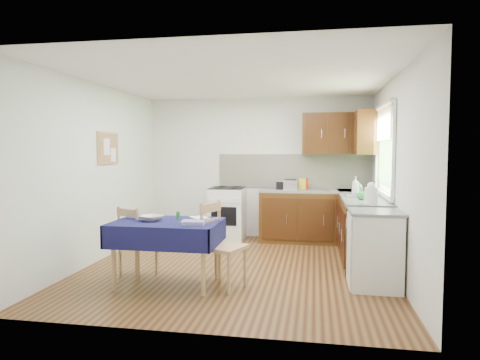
% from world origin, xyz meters
% --- Properties ---
extents(floor, '(4.20, 4.20, 0.00)m').
position_xyz_m(floor, '(0.00, 0.00, 0.00)').
color(floor, '#431F11').
rests_on(floor, ground).
extents(ceiling, '(4.00, 4.20, 0.02)m').
position_xyz_m(ceiling, '(0.00, 0.00, 2.50)').
color(ceiling, white).
rests_on(ceiling, wall_back).
extents(wall_back, '(4.00, 0.02, 2.50)m').
position_xyz_m(wall_back, '(0.00, 2.10, 1.25)').
color(wall_back, silver).
rests_on(wall_back, ground).
extents(wall_front, '(4.00, 0.02, 2.50)m').
position_xyz_m(wall_front, '(0.00, -2.10, 1.25)').
color(wall_front, silver).
rests_on(wall_front, ground).
extents(wall_left, '(0.02, 4.20, 2.50)m').
position_xyz_m(wall_left, '(-2.00, 0.00, 1.25)').
color(wall_left, silver).
rests_on(wall_left, ground).
extents(wall_right, '(0.02, 4.20, 2.50)m').
position_xyz_m(wall_right, '(2.00, 0.00, 1.25)').
color(wall_right, silver).
rests_on(wall_right, ground).
extents(base_cabinets, '(1.90, 2.30, 0.86)m').
position_xyz_m(base_cabinets, '(1.36, 1.26, 0.43)').
color(base_cabinets, '#301C08').
rests_on(base_cabinets, ground).
extents(worktop_back, '(1.90, 0.60, 0.04)m').
position_xyz_m(worktop_back, '(1.05, 1.80, 0.88)').
color(worktop_back, slate).
rests_on(worktop_back, base_cabinets).
extents(worktop_right, '(0.60, 1.70, 0.04)m').
position_xyz_m(worktop_right, '(1.70, 0.65, 0.88)').
color(worktop_right, slate).
rests_on(worktop_right, base_cabinets).
extents(worktop_corner, '(0.60, 0.60, 0.04)m').
position_xyz_m(worktop_corner, '(1.70, 1.80, 0.88)').
color(worktop_corner, slate).
rests_on(worktop_corner, base_cabinets).
extents(splashback, '(2.70, 0.02, 0.60)m').
position_xyz_m(splashback, '(0.65, 2.08, 1.20)').
color(splashback, beige).
rests_on(splashback, wall_back).
extents(upper_cabinets, '(1.20, 0.85, 0.70)m').
position_xyz_m(upper_cabinets, '(1.52, 1.80, 1.85)').
color(upper_cabinets, '#301C08').
rests_on(upper_cabinets, wall_back).
extents(stove, '(0.60, 0.61, 0.92)m').
position_xyz_m(stove, '(-0.50, 1.80, 0.46)').
color(stove, white).
rests_on(stove, ground).
extents(window, '(0.04, 1.48, 1.26)m').
position_xyz_m(window, '(1.97, 0.70, 1.65)').
color(window, '#2B4E20').
rests_on(window, wall_right).
extents(fridge, '(0.58, 0.60, 0.89)m').
position_xyz_m(fridge, '(1.70, -0.55, 0.44)').
color(fridge, white).
rests_on(fridge, ground).
extents(corkboard, '(0.04, 0.62, 0.47)m').
position_xyz_m(corkboard, '(-1.97, 0.30, 1.60)').
color(corkboard, '#AE7C57').
rests_on(corkboard, wall_left).
extents(dining_table, '(1.23, 0.84, 0.75)m').
position_xyz_m(dining_table, '(-0.67, -0.84, 0.64)').
color(dining_table, '#0E0E39').
rests_on(dining_table, ground).
extents(chair_far, '(0.51, 0.51, 0.88)m').
position_xyz_m(chair_far, '(-1.17, -0.60, 0.46)').
color(chair_far, '#AE7C57').
rests_on(chair_far, ground).
extents(chair_near, '(0.56, 0.56, 0.98)m').
position_xyz_m(chair_near, '(-0.04, -0.83, 0.52)').
color(chair_near, '#AE7C57').
rests_on(chair_near, ground).
extents(toaster, '(0.23, 0.14, 0.18)m').
position_xyz_m(toaster, '(0.61, 1.72, 0.98)').
color(toaster, silver).
rests_on(toaster, worktop_back).
extents(sandwich_press, '(0.28, 0.24, 0.16)m').
position_xyz_m(sandwich_press, '(0.51, 1.81, 0.98)').
color(sandwich_press, black).
rests_on(sandwich_press, worktop_back).
extents(sauce_bottle, '(0.05, 0.05, 0.20)m').
position_xyz_m(sauce_bottle, '(0.89, 1.71, 1.00)').
color(sauce_bottle, '#B11B0E').
rests_on(sauce_bottle, worktop_back).
extents(yellow_packet, '(0.15, 0.12, 0.18)m').
position_xyz_m(yellow_packet, '(0.82, 1.88, 0.99)').
color(yellow_packet, yellow).
rests_on(yellow_packet, worktop_back).
extents(dish_rack, '(0.39, 0.30, 0.19)m').
position_xyz_m(dish_rack, '(1.68, 0.76, 0.92)').
color(dish_rack, gray).
rests_on(dish_rack, worktop_right).
extents(kettle, '(0.16, 0.16, 0.27)m').
position_xyz_m(kettle, '(1.72, 0.01, 1.02)').
color(kettle, white).
rests_on(kettle, worktop_right).
extents(cup, '(0.14, 0.14, 0.09)m').
position_xyz_m(cup, '(1.71, 1.76, 0.94)').
color(cup, white).
rests_on(cup, worktop_back).
extents(soap_bottle_a, '(0.13, 0.13, 0.28)m').
position_xyz_m(soap_bottle_a, '(1.62, 1.06, 1.04)').
color(soap_bottle_a, white).
rests_on(soap_bottle_a, worktop_right).
extents(soap_bottle_b, '(0.11, 0.11, 0.17)m').
position_xyz_m(soap_bottle_b, '(1.68, 1.27, 0.99)').
color(soap_bottle_b, blue).
rests_on(soap_bottle_b, worktop_right).
extents(soap_bottle_c, '(0.17, 0.17, 0.16)m').
position_xyz_m(soap_bottle_c, '(1.65, 0.41, 0.98)').
color(soap_bottle_c, green).
rests_on(soap_bottle_c, worktop_right).
extents(plate_bowl, '(0.34, 0.34, 0.06)m').
position_xyz_m(plate_bowl, '(-0.86, -0.84, 0.78)').
color(plate_bowl, beige).
rests_on(plate_bowl, dining_table).
extents(book, '(0.29, 0.30, 0.02)m').
position_xyz_m(book, '(-0.42, -0.66, 0.75)').
color(book, white).
rests_on(book, dining_table).
extents(spice_jar, '(0.05, 0.05, 0.10)m').
position_xyz_m(spice_jar, '(-0.58, -0.71, 0.79)').
color(spice_jar, '#238235').
rests_on(spice_jar, dining_table).
extents(tea_towel, '(0.27, 0.22, 0.04)m').
position_xyz_m(tea_towel, '(-0.31, -1.01, 0.77)').
color(tea_towel, navy).
rests_on(tea_towel, dining_table).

